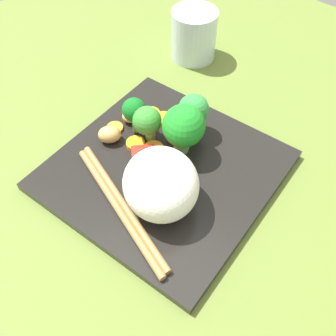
% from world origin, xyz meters
% --- Properties ---
extents(ground_plane, '(1.10, 1.10, 0.02)m').
position_xyz_m(ground_plane, '(0.00, 0.00, -0.01)').
color(ground_plane, olive).
extents(square_plate, '(0.28, 0.28, 0.01)m').
position_xyz_m(square_plate, '(0.00, 0.00, 0.01)').
color(square_plate, black).
rests_on(square_plate, ground_plane).
extents(rice_mound, '(0.13, 0.13, 0.08)m').
position_xyz_m(rice_mound, '(0.03, -0.04, 0.05)').
color(rice_mound, white).
rests_on(rice_mound, square_plate).
extents(broccoli_floret_0, '(0.03, 0.03, 0.05)m').
position_xyz_m(broccoli_floret_0, '(-0.08, 0.03, 0.05)').
color(broccoli_floret_0, '#72B154').
rests_on(broccoli_floret_0, square_plate).
extents(broccoli_floret_1, '(0.04, 0.04, 0.05)m').
position_xyz_m(broccoli_floret_1, '(-0.05, 0.03, 0.05)').
color(broccoli_floret_1, '#7DB750').
rests_on(broccoli_floret_1, square_plate).
extents(broccoli_floret_2, '(0.04, 0.04, 0.06)m').
position_xyz_m(broccoli_floret_2, '(-0.01, 0.08, 0.05)').
color(broccoli_floret_2, '#529240').
rests_on(broccoli_floret_2, square_plate).
extents(broccoli_floret_3, '(0.06, 0.06, 0.08)m').
position_xyz_m(broccoli_floret_3, '(0.00, 0.04, 0.06)').
color(broccoli_floret_3, '#72B151').
rests_on(broccoli_floret_3, square_plate).
extents(carrot_slice_0, '(0.04, 0.04, 0.01)m').
position_xyz_m(carrot_slice_0, '(-0.08, 0.06, 0.02)').
color(carrot_slice_0, orange).
rests_on(carrot_slice_0, square_plate).
extents(carrot_slice_1, '(0.04, 0.04, 0.01)m').
position_xyz_m(carrot_slice_1, '(-0.03, 0.01, 0.02)').
color(carrot_slice_1, orange).
rests_on(carrot_slice_1, square_plate).
extents(carrot_slice_2, '(0.04, 0.04, 0.01)m').
position_xyz_m(carrot_slice_2, '(-0.06, 0.01, 0.02)').
color(carrot_slice_2, orange).
rests_on(carrot_slice_2, square_plate).
extents(carrot_slice_3, '(0.03, 0.03, 0.01)m').
position_xyz_m(carrot_slice_3, '(-0.06, 0.07, 0.02)').
color(carrot_slice_3, orange).
rests_on(carrot_slice_3, square_plate).
extents(carrot_slice_4, '(0.03, 0.03, 0.00)m').
position_xyz_m(carrot_slice_4, '(-0.10, 0.01, 0.01)').
color(carrot_slice_4, orange).
rests_on(carrot_slice_4, square_plate).
extents(pepper_chunk_0, '(0.04, 0.04, 0.01)m').
position_xyz_m(pepper_chunk_0, '(-0.03, -0.01, 0.02)').
color(pepper_chunk_0, red).
rests_on(pepper_chunk_0, square_plate).
extents(pepper_chunk_1, '(0.03, 0.03, 0.02)m').
position_xyz_m(pepper_chunk_1, '(-0.02, 0.05, 0.02)').
color(pepper_chunk_1, red).
rests_on(pepper_chunk_1, square_plate).
extents(pepper_chunk_2, '(0.03, 0.03, 0.02)m').
position_xyz_m(pepper_chunk_2, '(0.00, 0.00, 0.02)').
color(pepper_chunk_2, red).
rests_on(pepper_chunk_2, square_plate).
extents(chicken_piece_0, '(0.04, 0.04, 0.02)m').
position_xyz_m(chicken_piece_0, '(-0.09, -0.01, 0.02)').
color(chicken_piece_0, tan).
rests_on(chicken_piece_0, square_plate).
extents(chicken_piece_1, '(0.03, 0.04, 0.03)m').
position_xyz_m(chicken_piece_1, '(-0.04, 0.08, 0.03)').
color(chicken_piece_1, '#BC7F44').
rests_on(chicken_piece_1, square_plate).
extents(chicken_piece_2, '(0.03, 0.03, 0.02)m').
position_xyz_m(chicken_piece_2, '(-0.09, 0.04, 0.02)').
color(chicken_piece_2, tan).
rests_on(chicken_piece_2, square_plate).
extents(chopstick_pair, '(0.20, 0.08, 0.01)m').
position_xyz_m(chopstick_pair, '(0.00, -0.08, 0.02)').
color(chopstick_pair, '#A57743').
rests_on(chopstick_pair, square_plate).
extents(drinking_glass, '(0.08, 0.08, 0.08)m').
position_xyz_m(drinking_glass, '(-0.13, 0.23, 0.04)').
color(drinking_glass, silver).
rests_on(drinking_glass, ground_plane).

